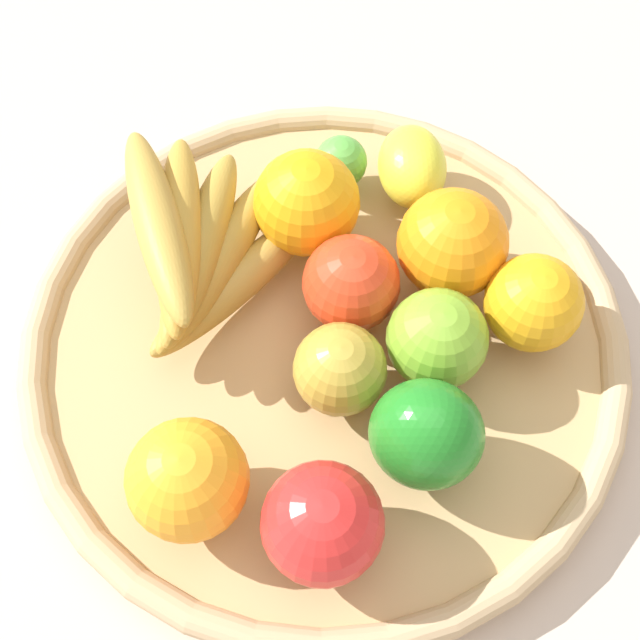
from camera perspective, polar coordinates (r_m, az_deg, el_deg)
ground_plane at (r=0.66m, az=0.00°, el=-2.32°), size 2.40×2.40×0.00m
basket at (r=0.64m, az=0.00°, el=-1.59°), size 0.46×0.46×0.04m
orange_3 at (r=0.64m, az=-1.21°, el=7.94°), size 0.09×0.09×0.08m
banana_bunch at (r=0.62m, az=-8.49°, el=4.74°), size 0.16×0.18×0.09m
apple_1 at (r=0.59m, az=7.61°, el=-1.27°), size 0.09×0.09×0.07m
apple_2 at (r=0.54m, az=0.20°, el=-13.60°), size 0.10×0.10×0.08m
bell_pepper at (r=0.55m, az=6.85°, el=-7.71°), size 0.09×0.09×0.09m
lemon_0 at (r=0.68m, az=5.97°, el=10.28°), size 0.06×0.08×0.05m
apple_0 at (r=0.58m, az=1.03°, el=-3.35°), size 0.09×0.09×0.07m
orange_1 at (r=0.63m, az=8.65°, el=5.14°), size 0.11×0.11×0.08m
lime_0 at (r=0.69m, az=1.14°, el=10.65°), size 0.06×0.06×0.04m
orange_2 at (r=0.62m, az=13.96°, el=1.14°), size 0.10×0.10×0.07m
orange_0 at (r=0.55m, az=-9.30°, el=-10.60°), size 0.11×0.11×0.08m
apple_3 at (r=0.61m, az=1.81°, el=2.49°), size 0.09×0.09×0.07m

